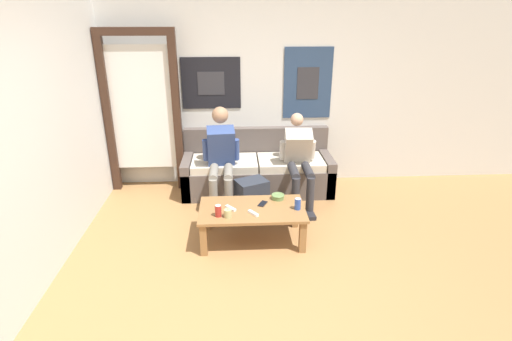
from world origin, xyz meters
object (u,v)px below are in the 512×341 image
at_px(person_seated_adult, 221,154).
at_px(cell_phone, 263,204).
at_px(game_controller_near_right, 253,213).
at_px(drink_can_red, 218,211).
at_px(person_seated_teen, 299,157).
at_px(game_controller_near_left, 231,208).
at_px(couch, 257,171).
at_px(coffee_table, 252,213).
at_px(backpack, 252,198).
at_px(pillar_candle, 228,213).
at_px(ceramic_bowl, 278,196).
at_px(drink_can_blue, 298,204).

bearing_deg(person_seated_adult, cell_phone, -61.37).
bearing_deg(game_controller_near_right, drink_can_red, -176.32).
height_order(person_seated_teen, game_controller_near_left, person_seated_teen).
bearing_deg(couch, person_seated_adult, -142.40).
height_order(person_seated_teen, cell_phone, person_seated_teen).
distance_m(coffee_table, backpack, 0.62).
bearing_deg(person_seated_adult, backpack, -42.26).
bearing_deg(drink_can_red, game_controller_near_right, 3.68).
bearing_deg(pillar_candle, backpack, 70.23).
xyz_separation_m(pillar_candle, drink_can_red, (-0.10, 0.02, 0.02)).
relative_size(coffee_table, backpack, 2.55).
bearing_deg(cell_phone, coffee_table, -142.00).
relative_size(ceramic_bowl, game_controller_near_right, 1.08).
relative_size(person_seated_teen, drink_can_blue, 8.92).
relative_size(person_seated_adult, ceramic_bowl, 8.31).
distance_m(ceramic_bowl, drink_can_blue, 0.32).
relative_size(game_controller_near_left, game_controller_near_right, 0.97).
distance_m(person_seated_teen, drink_can_blue, 1.02).
bearing_deg(person_seated_adult, coffee_table, -69.82).
height_order(coffee_table, game_controller_near_right, game_controller_near_right).
distance_m(backpack, drink_can_red, 0.88).
xyz_separation_m(drink_can_blue, drink_can_red, (-0.83, -0.11, 0.00)).
height_order(coffee_table, cell_phone, cell_phone).
height_order(ceramic_bowl, drink_can_blue, drink_can_blue).
relative_size(couch, drink_can_blue, 16.28).
distance_m(pillar_candle, cell_phone, 0.46).
xyz_separation_m(drink_can_blue, game_controller_near_right, (-0.47, -0.09, -0.05)).
relative_size(coffee_table, drink_can_red, 9.07).
xyz_separation_m(ceramic_bowl, game_controller_near_right, (-0.29, -0.34, -0.02)).
height_order(person_seated_adult, cell_phone, person_seated_adult).
xyz_separation_m(person_seated_teen, cell_phone, (-0.52, -0.86, -0.21)).
height_order(couch, person_seated_teen, person_seated_teen).
bearing_deg(drink_can_red, drink_can_blue, 7.55).
xyz_separation_m(ceramic_bowl, pillar_candle, (-0.55, -0.39, 0.01)).
bearing_deg(game_controller_near_left, pillar_candle, -98.93).
bearing_deg(pillar_candle, game_controller_near_right, 10.42).
bearing_deg(couch, ceramic_bowl, -81.52).
bearing_deg(person_seated_adult, drink_can_blue, -50.15).
bearing_deg(game_controller_near_right, person_seated_teen, 59.50).
xyz_separation_m(coffee_table, game_controller_near_right, (0.01, -0.13, 0.07)).
height_order(person_seated_teen, drink_can_red, person_seated_teen).
height_order(backpack, game_controller_near_left, backpack).
distance_m(backpack, game_controller_near_right, 0.76).
xyz_separation_m(person_seated_adult, game_controller_near_left, (0.12, -0.95, -0.27)).
relative_size(coffee_table, cell_phone, 7.44).
bearing_deg(ceramic_bowl, pillar_candle, -144.61).
bearing_deg(backpack, game_controller_near_right, -91.69).
bearing_deg(couch, drink_can_blue, -75.74).
bearing_deg(backpack, game_controller_near_left, -112.63).
height_order(backpack, drink_can_red, drink_can_red).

